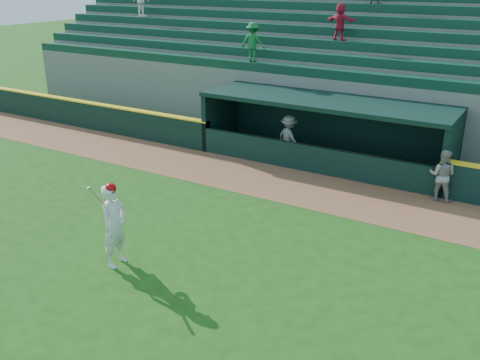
{
  "coord_description": "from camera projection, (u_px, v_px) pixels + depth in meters",
  "views": [
    {
      "loc": [
        7.31,
        -10.51,
        6.81
      ],
      "look_at": [
        0.0,
        1.6,
        1.3
      ],
      "focal_mm": 40.0,
      "sensor_mm": 36.0,
      "label": 1
    }
  ],
  "objects": [
    {
      "name": "dugout",
      "position": [
        327.0,
        126.0,
        20.26
      ],
      "size": [
        9.4,
        2.8,
        2.46
      ],
      "color": "slate",
      "rests_on": "ground"
    },
    {
      "name": "stands",
      "position": [
        369.0,
        80.0,
        23.52
      ],
      "size": [
        34.5,
        6.31,
        7.05
      ],
      "color": "slate",
      "rests_on": "ground"
    },
    {
      "name": "dugout_player_inside",
      "position": [
        289.0,
        138.0,
        20.53
      ],
      "size": [
        1.3,
        1.07,
        1.75
      ],
      "primitive_type": "imported",
      "rotation": [
        0.0,
        0.0,
        2.71
      ],
      "color": "#989994",
      "rests_on": "ground"
    },
    {
      "name": "dugout_player_front",
      "position": [
        442.0,
        175.0,
        16.83
      ],
      "size": [
        0.82,
        0.64,
        1.68
      ],
      "primitive_type": "imported",
      "rotation": [
        0.0,
        0.0,
        3.15
      ],
      "color": "#979792",
      "rests_on": "ground"
    },
    {
      "name": "wall_stripe_left",
      "position": [
        71.0,
        100.0,
        25.05
      ],
      "size": [
        15.5,
        0.32,
        0.06
      ],
      "primitive_type": "cube",
      "color": "yellow",
      "rests_on": "field_wall_left"
    },
    {
      "name": "warning_track",
      "position": [
        290.0,
        185.0,
        18.28
      ],
      "size": [
        40.0,
        3.0,
        0.01
      ],
      "primitive_type": "cube",
      "color": "brown",
      "rests_on": "ground"
    },
    {
      "name": "batter_at_plate",
      "position": [
        114.0,
        225.0,
        12.99
      ],
      "size": [
        0.58,
        0.86,
        2.18
      ],
      "color": "white",
      "rests_on": "ground"
    },
    {
      "name": "field_wall_left",
      "position": [
        73.0,
        113.0,
        25.28
      ],
      "size": [
        15.5,
        0.3,
        1.2
      ],
      "primitive_type": "cube",
      "color": "black",
      "rests_on": "ground"
    },
    {
      "name": "ground",
      "position": [
        209.0,
        243.0,
        14.37
      ],
      "size": [
        120.0,
        120.0,
        0.0
      ],
      "primitive_type": "plane",
      "color": "#1B4B12",
      "rests_on": "ground"
    }
  ]
}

